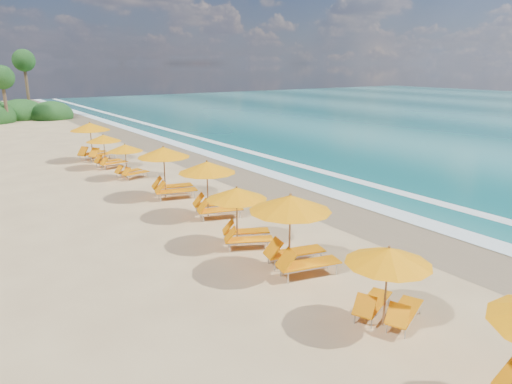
% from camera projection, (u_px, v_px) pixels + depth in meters
% --- Properties ---
extents(ground, '(160.00, 160.00, 0.00)m').
position_uv_depth(ground, '(256.00, 219.00, 20.02)').
color(ground, tan).
rests_on(ground, ground).
extents(wet_sand, '(4.00, 160.00, 0.01)m').
position_uv_depth(wet_sand, '(325.00, 204.00, 22.20)').
color(wet_sand, olive).
rests_on(wet_sand, ground).
extents(surf_foam, '(4.00, 160.00, 0.01)m').
position_uv_depth(surf_foam, '(365.00, 194.00, 23.66)').
color(surf_foam, white).
rests_on(surf_foam, ground).
extents(station_2, '(2.83, 2.80, 2.17)m').
position_uv_depth(station_2, '(389.00, 279.00, 11.71)').
color(station_2, olive).
rests_on(station_2, ground).
extents(station_3, '(3.21, 3.10, 2.62)m').
position_uv_depth(station_3, '(296.00, 228.00, 14.64)').
color(station_3, olive).
rests_on(station_3, ground).
extents(station_4, '(2.96, 2.95, 2.24)m').
position_uv_depth(station_4, '(242.00, 212.00, 16.86)').
color(station_4, olive).
rests_on(station_4, ground).
extents(station_5, '(3.14, 3.05, 2.50)m').
position_uv_depth(station_5, '(212.00, 185.00, 20.09)').
color(station_5, olive).
rests_on(station_5, ground).
extents(station_6, '(3.20, 3.09, 2.60)m').
position_uv_depth(station_6, '(168.00, 168.00, 23.00)').
color(station_6, olive).
rests_on(station_6, ground).
extents(station_7, '(2.49, 2.39, 2.05)m').
position_uv_depth(station_7, '(128.00, 159.00, 26.90)').
color(station_7, olive).
rests_on(station_7, ground).
extents(station_8, '(2.57, 2.43, 2.19)m').
position_uv_depth(station_8, '(107.00, 149.00, 29.56)').
color(station_8, olive).
rests_on(station_8, ground).
extents(station_9, '(3.56, 3.56, 2.67)m').
position_uv_depth(station_9, '(93.00, 139.00, 31.81)').
color(station_9, olive).
rests_on(station_9, ground).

